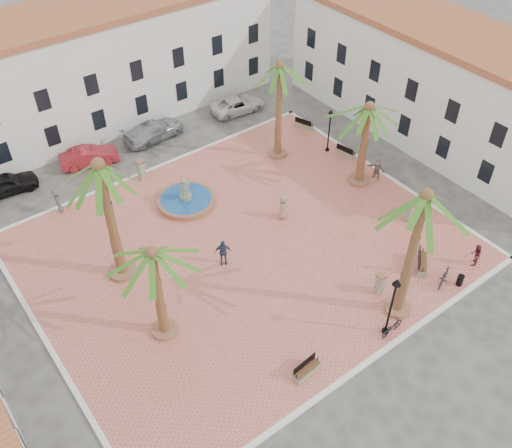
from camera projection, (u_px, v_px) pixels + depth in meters
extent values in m
plane|color=#56544F|center=(244.00, 249.00, 36.77)|extent=(120.00, 120.00, 0.00)
cube|color=#D8715D|center=(244.00, 248.00, 36.72)|extent=(26.00, 22.00, 0.15)
cube|color=silver|center=(158.00, 167.00, 43.25)|extent=(26.30, 0.30, 0.16)
cube|color=silver|center=(366.00, 364.00, 30.19)|extent=(26.30, 0.30, 0.16)
cube|color=silver|center=(384.00, 175.00, 42.53)|extent=(0.30, 22.30, 0.16)
cube|color=silver|center=(50.00, 348.00, 30.91)|extent=(0.30, 22.30, 0.16)
cube|color=silver|center=(96.00, 69.00, 45.64)|extent=(30.00, 7.00, 9.00)
cube|color=#A15533|center=(84.00, 10.00, 42.46)|extent=(30.40, 7.40, 0.50)
cube|color=black|center=(3.00, 153.00, 40.92)|extent=(1.00, 0.12, 1.60)
cube|color=black|center=(53.00, 136.00, 42.60)|extent=(1.00, 0.12, 1.60)
cube|color=black|center=(99.00, 120.00, 44.27)|extent=(1.00, 0.12, 1.60)
cube|color=black|center=(142.00, 105.00, 45.95)|extent=(1.00, 0.12, 1.60)
cube|color=black|center=(181.00, 91.00, 47.62)|extent=(1.00, 0.12, 1.60)
cube|color=black|center=(219.00, 78.00, 49.30)|extent=(1.00, 0.12, 1.60)
cube|color=black|center=(253.00, 66.00, 50.97)|extent=(1.00, 0.12, 1.60)
cube|color=black|center=(43.00, 100.00, 40.59)|extent=(1.00, 0.12, 1.60)
cube|color=black|center=(91.00, 85.00, 42.26)|extent=(1.00, 0.12, 1.60)
cube|color=black|center=(136.00, 70.00, 43.94)|extent=(1.00, 0.12, 1.60)
cube|color=black|center=(178.00, 57.00, 45.62)|extent=(1.00, 0.12, 1.60)
cube|color=black|center=(217.00, 45.00, 47.29)|extent=(1.00, 0.12, 1.60)
cube|color=black|center=(253.00, 34.00, 48.97)|extent=(1.00, 0.12, 1.60)
cube|color=silver|center=(436.00, 86.00, 44.05)|extent=(7.00, 26.00, 8.50)
cube|color=#A15533|center=(450.00, 30.00, 41.04)|extent=(7.40, 26.40, 0.50)
cube|color=black|center=(486.00, 172.00, 39.26)|extent=(0.12, 1.00, 1.60)
cube|color=black|center=(443.00, 147.00, 41.47)|extent=(0.12, 1.00, 1.60)
cube|color=black|center=(405.00, 125.00, 43.67)|extent=(0.12, 1.00, 1.60)
cube|color=black|center=(370.00, 105.00, 45.88)|extent=(0.12, 1.00, 1.60)
cube|color=black|center=(338.00, 87.00, 48.08)|extent=(0.12, 1.00, 1.60)
cube|color=black|center=(309.00, 71.00, 50.29)|extent=(0.12, 1.00, 1.60)
cube|color=black|center=(499.00, 135.00, 37.26)|extent=(0.12, 1.00, 1.60)
cube|color=black|center=(453.00, 111.00, 39.46)|extent=(0.12, 1.00, 1.60)
cube|color=black|center=(412.00, 90.00, 41.67)|extent=(0.12, 1.00, 1.60)
cube|color=black|center=(375.00, 71.00, 43.87)|extent=(0.12, 1.00, 1.60)
cube|color=black|center=(342.00, 54.00, 46.08)|extent=(0.12, 1.00, 1.60)
cube|color=black|center=(312.00, 38.00, 48.28)|extent=(0.12, 1.00, 1.60)
cube|color=black|center=(25.00, 446.00, 24.58)|extent=(0.12, 1.00, 1.60)
cube|color=black|center=(4.00, 410.00, 22.57)|extent=(0.12, 1.00, 1.60)
cylinder|color=#A06648|center=(186.00, 200.00, 39.86)|extent=(4.06, 4.06, 0.39)
cylinder|color=#194C8C|center=(186.00, 199.00, 39.74)|extent=(3.58, 3.58, 0.06)
cylinder|color=gray|center=(186.00, 198.00, 39.73)|extent=(0.87, 0.87, 0.77)
cylinder|color=gray|center=(185.00, 190.00, 39.21)|extent=(0.58, 0.58, 1.16)
sphere|color=gray|center=(184.00, 181.00, 38.73)|extent=(0.43, 0.43, 0.43)
cylinder|color=#A06648|center=(122.00, 271.00, 34.91)|extent=(1.70, 1.70, 0.25)
cylinder|color=brown|center=(111.00, 221.00, 32.16)|extent=(0.55, 0.55, 7.95)
sphere|color=brown|center=(98.00, 164.00, 29.51)|extent=(0.74, 0.74, 0.74)
cylinder|color=#A06648|center=(165.00, 330.00, 31.63)|extent=(1.47, 1.47, 0.22)
cylinder|color=brown|center=(158.00, 293.00, 29.56)|extent=(0.48, 0.48, 5.96)
sphere|color=brown|center=(151.00, 252.00, 27.57)|extent=(0.64, 0.64, 0.64)
cylinder|color=#A06648|center=(398.00, 308.00, 32.77)|extent=(1.54, 1.54, 0.23)
cylinder|color=brown|center=(411.00, 256.00, 29.92)|extent=(0.50, 0.50, 8.28)
sphere|color=brown|center=(427.00, 195.00, 27.15)|extent=(0.67, 0.67, 0.67)
cylinder|color=#A06648|center=(359.00, 180.00, 41.73)|extent=(1.59, 1.59, 0.24)
cylinder|color=brown|center=(364.00, 144.00, 39.63)|extent=(0.52, 0.52, 6.01)
sphere|color=brown|center=(370.00, 106.00, 37.62)|extent=(0.70, 0.70, 0.70)
cylinder|color=#A06648|center=(278.00, 153.00, 44.28)|extent=(1.45, 1.45, 0.22)
cylinder|color=brown|center=(279.00, 111.00, 41.78)|extent=(0.47, 0.47, 7.26)
sphere|color=brown|center=(280.00, 65.00, 39.35)|extent=(0.63, 0.63, 0.63)
cube|color=gray|center=(307.00, 371.00, 29.55)|extent=(1.72, 0.67, 0.37)
cube|color=#56351E|center=(307.00, 369.00, 29.40)|extent=(1.62, 0.61, 0.06)
cube|color=black|center=(304.00, 364.00, 29.35)|extent=(1.59, 0.19, 0.47)
cylinder|color=black|center=(296.00, 377.00, 28.93)|extent=(0.05, 0.05, 0.28)
cylinder|color=black|center=(318.00, 359.00, 29.72)|extent=(0.05, 0.05, 0.28)
cube|color=gray|center=(422.00, 264.00, 35.25)|extent=(1.82, 1.68, 0.42)
cube|color=#56351E|center=(422.00, 261.00, 35.09)|extent=(1.70, 1.57, 0.06)
cube|color=black|center=(419.00, 257.00, 34.94)|extent=(1.39, 1.21, 0.53)
cylinder|color=black|center=(423.00, 270.00, 34.36)|extent=(0.05, 0.05, 0.32)
cylinder|color=black|center=(423.00, 250.00, 35.66)|extent=(0.05, 0.05, 0.32)
cube|color=gray|center=(346.00, 153.00, 44.21)|extent=(0.81, 1.65, 0.35)
cube|color=#56351E|center=(346.00, 151.00, 44.07)|extent=(0.75, 1.56, 0.05)
cube|color=black|center=(345.00, 149.00, 43.80)|extent=(0.36, 1.48, 0.44)
cylinder|color=black|center=(354.00, 153.00, 43.64)|extent=(0.05, 0.05, 0.26)
cylinder|color=black|center=(338.00, 146.00, 44.37)|extent=(0.05, 0.05, 0.26)
cube|color=gray|center=(304.00, 125.00, 47.16)|extent=(0.98, 1.66, 0.35)
cube|color=#56351E|center=(304.00, 123.00, 47.03)|extent=(0.91, 1.56, 0.05)
cube|color=black|center=(303.00, 122.00, 46.75)|extent=(0.54, 1.43, 0.44)
cylinder|color=black|center=(312.00, 125.00, 46.65)|extent=(0.05, 0.05, 0.26)
cylinder|color=black|center=(296.00, 119.00, 47.26)|extent=(0.05, 0.05, 0.26)
cylinder|color=black|center=(385.00, 331.00, 31.60)|extent=(0.39, 0.39, 0.17)
cylinder|color=black|center=(391.00, 308.00, 30.30)|extent=(0.13, 0.13, 3.85)
cone|color=black|center=(397.00, 282.00, 28.90)|extent=(0.47, 0.47, 0.43)
sphere|color=beige|center=(397.00, 284.00, 29.01)|extent=(0.26, 0.26, 0.26)
cylinder|color=black|center=(327.00, 150.00, 44.70)|extent=(0.33, 0.33, 0.15)
cylinder|color=black|center=(329.00, 132.00, 43.59)|extent=(0.11, 0.11, 3.27)
cone|color=black|center=(331.00, 111.00, 42.41)|extent=(0.40, 0.40, 0.36)
sphere|color=beige|center=(331.00, 113.00, 42.50)|extent=(0.22, 0.22, 0.22)
cube|color=gray|center=(380.00, 284.00, 33.40)|extent=(0.47, 0.47, 1.34)
cube|color=#A06648|center=(381.00, 276.00, 32.91)|extent=(0.59, 0.59, 0.10)
cube|color=gray|center=(141.00, 170.00, 41.61)|extent=(0.51, 0.51, 1.44)
cube|color=#A06648|center=(140.00, 162.00, 41.09)|extent=(0.64, 0.64, 0.11)
cube|color=gray|center=(409.00, 212.00, 38.13)|extent=(0.52, 0.52, 1.44)
cube|color=#A06648|center=(411.00, 203.00, 37.61)|extent=(0.65, 0.65, 0.11)
cylinder|color=black|center=(460.00, 280.00, 34.02)|extent=(0.39, 0.39, 0.75)
imported|color=#3A3A54|center=(410.00, 262.00, 34.48)|extent=(0.76, 0.65, 1.75)
imported|color=black|center=(392.00, 327.00, 31.34)|extent=(1.71, 0.71, 0.88)
imported|color=maroon|center=(476.00, 255.00, 35.02)|extent=(0.93, 0.84, 1.56)
imported|color=black|center=(444.00, 277.00, 34.00)|extent=(1.92, 1.15, 1.12)
imported|color=#967860|center=(283.00, 207.00, 38.22)|extent=(1.06, 1.00, 1.82)
imported|color=#2B3A52|center=(223.00, 252.00, 35.01)|extent=(1.16, 0.94, 1.85)
imported|color=#4C4C50|center=(59.00, 201.00, 38.65)|extent=(0.79, 1.28, 1.92)
imported|color=gray|center=(377.00, 169.00, 41.63)|extent=(0.79, 1.53, 1.58)
imported|color=black|center=(6.00, 184.00, 40.59)|extent=(4.59, 2.25, 1.51)
imported|color=maroon|center=(89.00, 156.00, 43.17)|extent=(4.60, 2.56, 1.44)
imported|color=#9E9FA6|center=(154.00, 130.00, 45.79)|extent=(5.35, 2.59, 1.50)
imported|color=silver|center=(238.00, 105.00, 48.96)|extent=(4.95, 2.69, 1.32)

